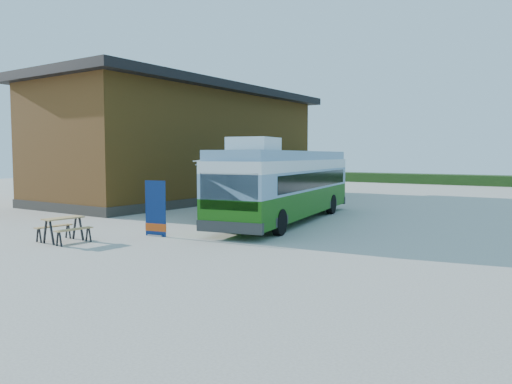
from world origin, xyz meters
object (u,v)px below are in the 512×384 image
Objects in this scene: picnic_table at (63,224)px; slurry_tanker at (304,175)px; bus at (287,183)px; banner at (156,214)px; person_b at (270,200)px; person_a at (225,203)px.

slurry_tanker reaches higher than picnic_table.
banner is (-1.82, -6.37, -0.91)m from bus.
picnic_table is at bearing -95.59° from slurry_tanker.
banner is 1.32× the size of picnic_table.
picnic_table is 9.46m from person_b.
bus is at bearing -77.82° from slurry_tanker.
person_a is (0.49, 3.51, 0.16)m from banner.
bus reaches higher than banner.
slurry_tanker reaches higher than person_a.
bus is 9.79m from picnic_table.
person_a is at bearing 71.19° from banner.
bus is 6.69m from banner.
person_b is 0.26× the size of slurry_tanker.
banner is at bearing -116.81° from bus.
picnic_table is at bearing -122.09° from bus.
bus is 7.82× the size of picnic_table.
bus reaches higher than picnic_table.
picnic_table is (-3.52, -9.06, -1.11)m from bus.
picnic_table is 0.87× the size of person_b.
person_b is at bearing 76.69° from picnic_table.
person_a is at bearing 73.01° from picnic_table.
banner is at bearing 60.18° from picnic_table.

